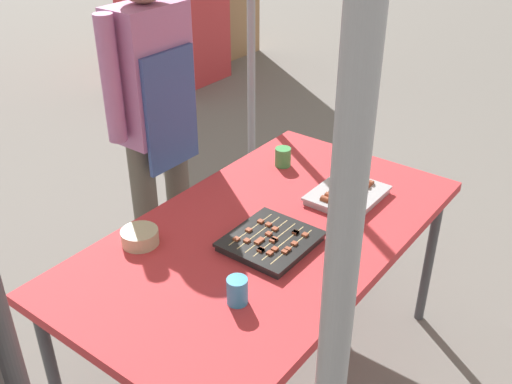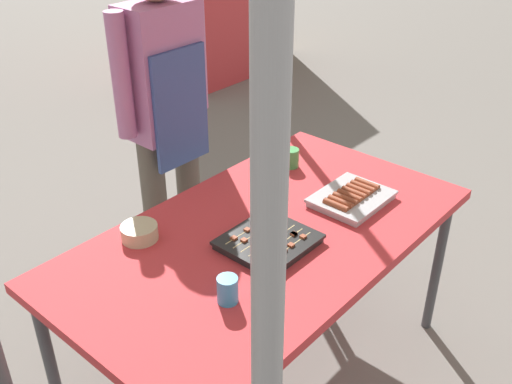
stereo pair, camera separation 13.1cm
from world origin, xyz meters
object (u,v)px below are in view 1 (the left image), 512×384
object	(u,v)px
stall_table	(267,242)
condiment_bowl	(140,237)
tray_meat_skewers	(271,241)
drink_cup_by_wok	(283,157)
tray_grilled_sausages	(347,194)
drink_cup_near_edge	(237,291)
vendor_woman	(154,105)

from	to	relation	value
stall_table	condiment_bowl	size ratio (longest dim) A/B	11.88
tray_meat_skewers	drink_cup_by_wok	bearing A→B (deg)	30.90
tray_grilled_sausages	drink_cup_by_wok	size ratio (longest dim) A/B	3.63
tray_grilled_sausages	tray_meat_skewers	size ratio (longest dim) A/B	1.00
tray_grilled_sausages	drink_cup_near_edge	world-z (taller)	drink_cup_near_edge
stall_table	drink_cup_near_edge	bearing A→B (deg)	-156.68
stall_table	drink_cup_by_wok	bearing A→B (deg)	28.38
stall_table	vendor_woman	size ratio (longest dim) A/B	0.96
tray_meat_skewers	drink_cup_near_edge	xyz separation A→B (m)	(-0.31, -0.10, 0.03)
condiment_bowl	drink_cup_near_edge	world-z (taller)	drink_cup_near_edge
drink_cup_near_edge	drink_cup_by_wok	xyz separation A→B (m)	(0.85, 0.42, -0.00)
vendor_woman	drink_cup_near_edge	bearing A→B (deg)	57.90
tray_meat_skewers	condiment_bowl	bearing A→B (deg)	125.71
tray_grilled_sausages	condiment_bowl	bearing A→B (deg)	148.87
drink_cup_near_edge	vendor_woman	xyz separation A→B (m)	(0.60, 0.95, 0.20)
stall_table	drink_cup_near_edge	distance (m)	0.42
stall_table	drink_cup_by_wok	size ratio (longest dim) A/B	18.85
condiment_bowl	drink_cup_near_edge	size ratio (longest dim) A/B	1.49
stall_table	tray_grilled_sausages	xyz separation A→B (m)	(0.39, -0.12, 0.07)
tray_grilled_sausages	stall_table	bearing A→B (deg)	162.32
tray_grilled_sausages	drink_cup_near_edge	xyz separation A→B (m)	(-0.77, -0.04, 0.02)
tray_grilled_sausages	condiment_bowl	distance (m)	0.85
stall_table	vendor_woman	world-z (taller)	vendor_woman
condiment_bowl	tray_grilled_sausages	bearing A→B (deg)	-31.13
tray_meat_skewers	drink_cup_by_wok	size ratio (longest dim) A/B	3.64
tray_meat_skewers	condiment_bowl	size ratio (longest dim) A/B	2.29
tray_grilled_sausages	drink_cup_by_wok	distance (m)	0.39
stall_table	tray_meat_skewers	bearing A→B (deg)	-134.56
stall_table	condiment_bowl	bearing A→B (deg)	137.13
tray_meat_skewers	vendor_woman	size ratio (longest dim) A/B	0.19
drink_cup_near_edge	vendor_woman	bearing A→B (deg)	57.90
stall_table	vendor_woman	bearing A→B (deg)	74.50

